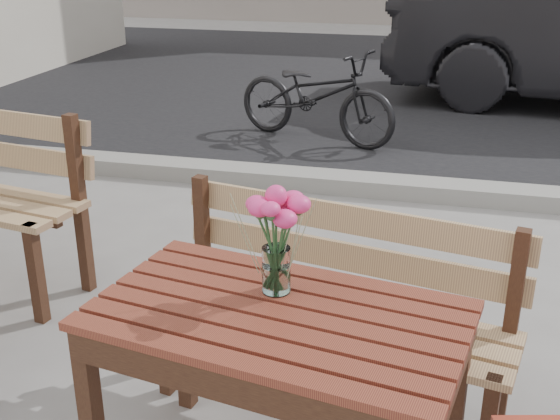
% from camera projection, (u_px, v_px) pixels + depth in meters
% --- Properties ---
extents(street, '(30.00, 8.12, 0.12)m').
position_uv_depth(street, '(422.00, 120.00, 6.85)').
color(street, black).
rests_on(street, ground).
extents(main_table, '(1.23, 0.84, 0.70)m').
position_uv_depth(main_table, '(278.00, 343.00, 2.16)').
color(main_table, '#561D16').
rests_on(main_table, ground).
extents(main_bench, '(1.44, 0.68, 0.86)m').
position_uv_depth(main_bench, '(336.00, 286.00, 2.64)').
color(main_bench, '#966E4D').
rests_on(main_bench, ground).
extents(main_vase, '(0.19, 0.19, 0.36)m').
position_uv_depth(main_vase, '(276.00, 227.00, 2.16)').
color(main_vase, white).
rests_on(main_vase, main_table).
extents(bicycle, '(1.64, 1.03, 0.82)m').
position_uv_depth(bicycle, '(316.00, 95.00, 6.17)').
color(bicycle, black).
rests_on(bicycle, ground).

